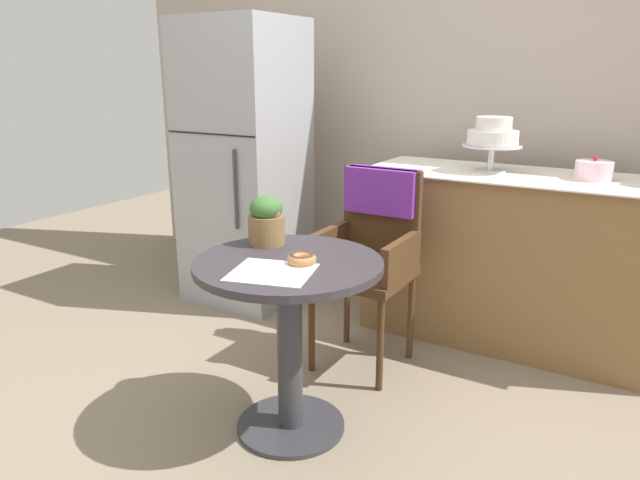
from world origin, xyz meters
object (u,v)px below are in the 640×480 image
at_px(cafe_table, 289,312).
at_px(refrigerator, 244,164).
at_px(wicker_chair, 373,236).
at_px(tiered_cake_stand, 493,136).
at_px(flower_vase, 266,220).
at_px(round_layer_cake, 594,170).
at_px(donut_front, 302,259).

distance_m(cafe_table, refrigerator, 1.56).
height_order(wicker_chair, tiered_cake_stand, tiered_cake_stand).
distance_m(flower_vase, tiered_cake_stand, 1.33).
bearing_deg(flower_vase, round_layer_cake, 47.74).
bearing_deg(flower_vase, donut_front, -29.40).
bearing_deg(donut_front, refrigerator, 135.17).
bearing_deg(donut_front, wicker_chair, 94.77).
xyz_separation_m(cafe_table, donut_front, (0.07, -0.01, 0.23)).
distance_m(tiered_cake_stand, round_layer_cake, 0.51).
relative_size(tiered_cake_stand, round_layer_cake, 1.75).
bearing_deg(round_layer_cake, wicker_chair, -145.74).
relative_size(flower_vase, tiered_cake_stand, 0.67).
relative_size(round_layer_cake, refrigerator, 0.10).
xyz_separation_m(flower_vase, refrigerator, (-0.85, 0.96, 0.03)).
bearing_deg(flower_vase, wicker_chair, 71.02).
height_order(wicker_chair, flower_vase, wicker_chair).
bearing_deg(refrigerator, flower_vase, -48.44).
height_order(flower_vase, tiered_cake_stand, tiered_cake_stand).
height_order(cafe_table, wicker_chair, wicker_chair).
xyz_separation_m(wicker_chair, flower_vase, (-0.20, -0.59, 0.18)).
bearing_deg(round_layer_cake, flower_vase, -132.26).
bearing_deg(cafe_table, flower_vase, 145.01).
xyz_separation_m(donut_front, flower_vase, (-0.26, 0.15, 0.08)).
bearing_deg(donut_front, round_layer_cake, 58.66).
distance_m(wicker_chair, refrigerator, 1.14).
xyz_separation_m(cafe_table, wicker_chair, (0.01, 0.73, 0.13)).
bearing_deg(flower_vase, cafe_table, -34.99).
xyz_separation_m(wicker_chair, donut_front, (0.06, -0.74, 0.10)).
bearing_deg(tiered_cake_stand, donut_front, -104.01).
relative_size(donut_front, round_layer_cake, 0.63).
bearing_deg(refrigerator, wicker_chair, -19.39).
bearing_deg(tiered_cake_stand, cafe_table, -106.89).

